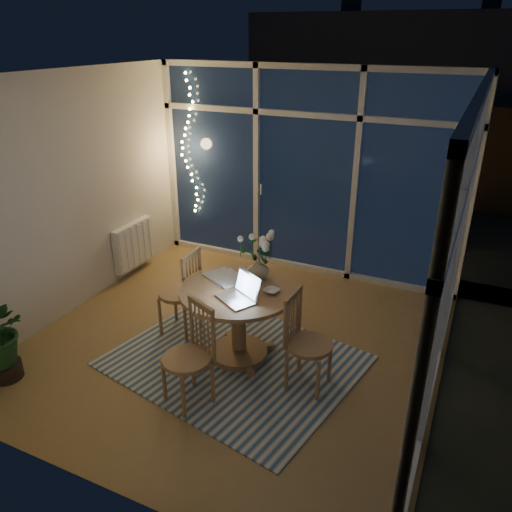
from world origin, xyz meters
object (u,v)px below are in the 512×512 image
at_px(chair_right, 310,343).
at_px(laptop, 236,287).
at_px(dining_table, 239,323).
at_px(potted_plant, 0,343).
at_px(chair_front, 187,357).
at_px(chair_left, 179,291).
at_px(flower_vase, 258,269).

distance_m(chair_right, laptop, 0.80).
bearing_deg(dining_table, potted_plant, -146.07).
xyz_separation_m(chair_right, chair_front, (-0.86, -0.63, 0.00)).
xyz_separation_m(chair_left, chair_front, (0.68, -0.93, -0.01)).
xyz_separation_m(chair_left, potted_plant, (-1.03, -1.36, -0.10)).
relative_size(chair_right, chair_front, 0.99).
relative_size(chair_left, potted_plant, 1.26).
relative_size(dining_table, chair_right, 1.18).
distance_m(laptop, flower_vase, 0.46).
bearing_deg(laptop, dining_table, 142.81).
relative_size(chair_right, flower_vase, 4.45).
bearing_deg(chair_right, dining_table, 81.38).
distance_m(dining_table, chair_right, 0.79).
height_order(chair_right, flower_vase, flower_vase).
xyz_separation_m(dining_table, laptop, (0.08, -0.20, 0.50)).
bearing_deg(potted_plant, dining_table, 33.93).
xyz_separation_m(chair_right, flower_vase, (-0.68, 0.41, 0.39)).
xyz_separation_m(dining_table, potted_plant, (-1.80, -1.21, 0.00)).
height_order(chair_front, laptop, laptop).
bearing_deg(chair_front, chair_left, 150.43).
bearing_deg(chair_left, chair_right, 77.08).
xyz_separation_m(chair_right, laptop, (-0.68, -0.05, 0.41)).
xyz_separation_m(flower_vase, potted_plant, (-1.88, -1.47, -0.48)).
height_order(dining_table, chair_front, chair_front).
height_order(dining_table, chair_left, chair_left).
xyz_separation_m(dining_table, chair_front, (-0.09, -0.78, 0.09)).
relative_size(chair_right, laptop, 2.69).
bearing_deg(dining_table, chair_front, -96.52).
bearing_deg(chair_front, laptop, 97.45).
height_order(chair_right, potted_plant, chair_right).
xyz_separation_m(chair_left, flower_vase, (0.85, 0.11, 0.38)).
distance_m(flower_vase, potted_plant, 2.43).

